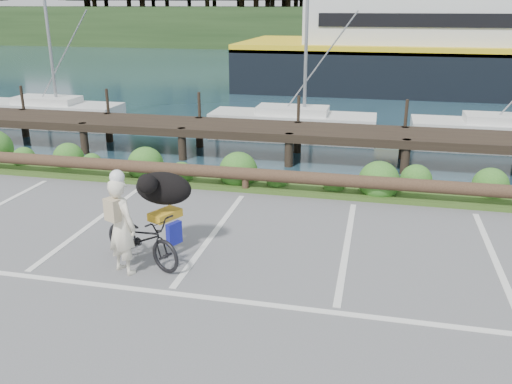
% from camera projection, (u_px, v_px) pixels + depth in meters
% --- Properties ---
extents(ground, '(72.00, 72.00, 0.00)m').
position_uv_depth(ground, '(178.00, 281.00, 8.84)').
color(ground, '#595A5C').
extents(harbor_backdrop, '(170.00, 160.00, 30.00)m').
position_uv_depth(harbor_backdrop, '(366.00, 35.00, 81.05)').
color(harbor_backdrop, '#1A3340').
rests_on(harbor_backdrop, ground).
extents(vegetation_strip, '(34.00, 1.60, 0.10)m').
position_uv_depth(vegetation_strip, '(252.00, 181.00, 13.71)').
color(vegetation_strip, '#3D5B21').
rests_on(vegetation_strip, ground).
extents(log_rail, '(32.00, 0.30, 0.60)m').
position_uv_depth(log_rail, '(245.00, 192.00, 13.08)').
color(log_rail, '#443021').
rests_on(log_rail, ground).
extents(bicycle, '(1.86, 1.29, 0.93)m').
position_uv_depth(bicycle, '(142.00, 238.00, 9.33)').
color(bicycle, black).
rests_on(bicycle, ground).
extents(cyclist, '(0.71, 0.61, 1.66)m').
position_uv_depth(cyclist, '(121.00, 226.00, 8.90)').
color(cyclist, '#EFE6CA').
rests_on(cyclist, ground).
extents(dog, '(0.88, 1.14, 0.59)m').
position_uv_depth(dog, '(164.00, 188.00, 9.50)').
color(dog, black).
rests_on(dog, bicycle).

